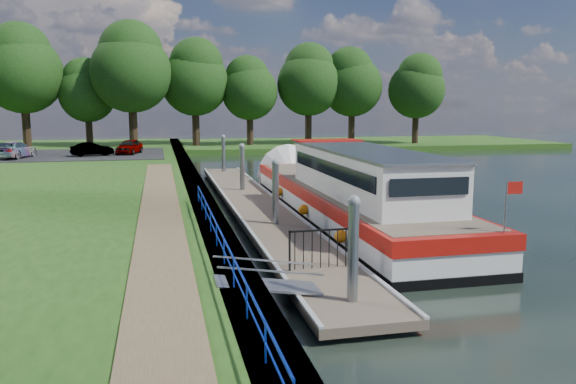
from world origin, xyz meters
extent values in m
plane|color=black|center=(0.00, 0.00, 0.00)|extent=(160.00, 160.00, 0.00)
cube|color=#473D2D|center=(-2.55, 15.00, 0.39)|extent=(1.10, 90.00, 0.78)
cube|color=#224714|center=(12.00, 52.00, 0.30)|extent=(60.00, 18.00, 0.60)
cube|color=brown|center=(-4.40, 8.00, 0.80)|extent=(1.60, 40.00, 0.05)
cube|color=black|center=(-11.00, 38.00, 0.81)|extent=(14.00, 12.00, 0.06)
cube|color=#0C2DBF|center=(-2.75, 3.00, 1.48)|extent=(0.04, 18.00, 0.04)
cube|color=#0C2DBF|center=(-2.75, 3.00, 1.12)|extent=(0.03, 18.00, 0.03)
cylinder|color=#0C2DBF|center=(-2.75, -4.00, 1.14)|extent=(0.04, 0.04, 0.72)
cylinder|color=#0C2DBF|center=(-2.75, -2.00, 1.14)|extent=(0.04, 0.04, 0.72)
cylinder|color=#0C2DBF|center=(-2.75, 0.00, 1.14)|extent=(0.04, 0.04, 0.72)
cylinder|color=#0C2DBF|center=(-2.75, 2.00, 1.14)|extent=(0.04, 0.04, 0.72)
cylinder|color=#0C2DBF|center=(-2.75, 4.00, 1.14)|extent=(0.04, 0.04, 0.72)
cylinder|color=#0C2DBF|center=(-2.75, 6.00, 1.14)|extent=(0.04, 0.04, 0.72)
cylinder|color=#0C2DBF|center=(-2.75, 8.00, 1.14)|extent=(0.04, 0.04, 0.72)
cylinder|color=#0C2DBF|center=(-2.75, 10.00, 1.14)|extent=(0.04, 0.04, 0.72)
cylinder|color=#0C2DBF|center=(-2.75, 12.00, 1.14)|extent=(0.04, 0.04, 0.72)
cube|color=brown|center=(0.00, 13.00, 0.28)|extent=(2.50, 30.00, 0.24)
cube|color=#9EA0A3|center=(0.00, 1.00, 0.05)|extent=(2.30, 5.00, 0.30)
cube|color=#9EA0A3|center=(0.00, 9.00, 0.05)|extent=(2.30, 5.00, 0.30)
cube|color=#9EA0A3|center=(0.00, 17.00, 0.05)|extent=(2.30, 5.00, 0.30)
cube|color=#9EA0A3|center=(0.00, 25.00, 0.05)|extent=(2.30, 5.00, 0.30)
cube|color=#9EA0A3|center=(1.19, 13.00, 0.43)|extent=(0.12, 30.00, 0.06)
cube|color=#9EA0A3|center=(-1.19, 13.00, 0.43)|extent=(0.12, 30.00, 0.06)
cylinder|color=gray|center=(0.00, -0.50, 1.10)|extent=(0.26, 0.26, 3.40)
sphere|color=gray|center=(0.00, -0.50, 2.80)|extent=(0.30, 0.30, 0.30)
cylinder|color=gray|center=(0.00, 8.50, 1.10)|extent=(0.26, 0.26, 3.40)
sphere|color=gray|center=(0.00, 8.50, 2.80)|extent=(0.30, 0.30, 0.30)
cylinder|color=gray|center=(0.00, 17.50, 1.10)|extent=(0.26, 0.26, 3.40)
sphere|color=gray|center=(0.00, 17.50, 2.80)|extent=(0.30, 0.30, 0.30)
cylinder|color=gray|center=(0.00, 26.50, 1.10)|extent=(0.26, 0.26, 3.40)
sphere|color=gray|center=(0.00, 26.50, 2.80)|extent=(0.30, 0.30, 0.30)
cube|color=#A5A8AD|center=(-1.85, 0.50, 0.60)|extent=(2.58, 1.00, 0.43)
cube|color=#A5A8AD|center=(-1.85, 0.02, 1.10)|extent=(2.58, 0.04, 0.41)
cube|color=#A5A8AD|center=(-1.85, 0.98, 1.10)|extent=(2.58, 0.04, 0.41)
cube|color=black|center=(-0.90, 2.20, 0.98)|extent=(0.05, 0.05, 1.15)
cube|color=black|center=(0.90, 2.20, 0.98)|extent=(0.05, 0.05, 1.15)
cube|color=black|center=(0.00, 2.20, 1.52)|extent=(1.85, 0.05, 0.05)
cube|color=black|center=(-0.75, 2.20, 0.98)|extent=(0.02, 0.02, 1.10)
cube|color=black|center=(-0.50, 2.20, 0.98)|extent=(0.02, 0.02, 1.10)
cube|color=black|center=(-0.25, 2.20, 0.98)|extent=(0.02, 0.02, 1.10)
cube|color=black|center=(0.00, 2.20, 0.98)|extent=(0.02, 0.02, 1.10)
cube|color=black|center=(0.25, 2.20, 0.98)|extent=(0.02, 0.02, 1.10)
cube|color=black|center=(0.50, 2.20, 0.98)|extent=(0.02, 0.02, 1.10)
cube|color=black|center=(0.75, 2.20, 0.98)|extent=(0.02, 0.02, 1.10)
cube|color=black|center=(3.60, 10.85, 0.02)|extent=(4.00, 20.00, 0.55)
cube|color=silver|center=(3.60, 10.85, 0.62)|extent=(3.96, 19.90, 0.65)
cube|color=#A3110B|center=(3.60, 10.85, 1.18)|extent=(4.04, 20.00, 0.48)
cube|color=brown|center=(3.60, 10.85, 1.42)|extent=(3.68, 19.20, 0.04)
cone|color=silver|center=(3.60, 21.25, 0.55)|extent=(4.00, 1.50, 4.00)
cube|color=silver|center=(3.60, 8.35, 2.30)|extent=(3.00, 11.00, 1.75)
cube|color=gray|center=(3.60, 8.35, 3.22)|extent=(3.10, 11.20, 0.10)
cube|color=black|center=(2.08, 8.35, 2.55)|extent=(0.04, 10.00, 0.55)
cube|color=black|center=(5.12, 8.35, 2.55)|extent=(0.04, 10.00, 0.55)
cube|color=black|center=(3.60, 13.90, 2.55)|extent=(2.60, 0.04, 0.55)
cube|color=black|center=(3.60, 2.80, 2.55)|extent=(2.60, 0.04, 0.55)
cube|color=#A3110B|center=(3.60, 13.55, 3.30)|extent=(3.20, 1.60, 0.06)
cylinder|color=gray|center=(5.10, 1.15, 2.15)|extent=(0.05, 0.05, 1.50)
cube|color=#A3110B|center=(5.35, 1.15, 2.70)|extent=(0.50, 0.02, 0.35)
sphere|color=orange|center=(1.48, 4.85, 0.65)|extent=(0.44, 0.44, 0.44)
sphere|color=orange|center=(1.48, 9.85, 0.65)|extent=(0.44, 0.44, 0.44)
sphere|color=orange|center=(1.48, 14.85, 0.65)|extent=(0.44, 0.44, 0.44)
imported|color=#594C47|center=(2.40, 5.29, 2.30)|extent=(0.59, 0.73, 1.72)
cylinder|color=#332316|center=(-17.49, 49.36, 2.70)|extent=(0.83, 0.83, 4.21)
sphere|color=black|center=(-17.49, 49.36, 8.08)|extent=(7.95, 7.95, 7.95)
sphere|color=black|center=(-17.71, 49.47, 10.07)|extent=(6.31, 6.31, 6.31)
cylinder|color=#332316|center=(-11.50, 49.87, 2.15)|extent=(0.70, 0.70, 3.10)
sphere|color=black|center=(-11.50, 49.87, 6.11)|extent=(5.85, 5.85, 5.85)
sphere|color=black|center=(-11.67, 50.04, 7.57)|extent=(4.65, 4.65, 4.65)
cylinder|color=#332316|center=(-6.89, 47.36, 2.75)|extent=(0.84, 0.84, 4.29)
sphere|color=black|center=(-6.89, 47.36, 8.23)|extent=(8.10, 8.10, 8.10)
sphere|color=black|center=(-6.84, 47.51, 10.25)|extent=(6.44, 6.44, 6.44)
cylinder|color=#332316|center=(-0.41, 49.36, 2.52)|extent=(0.79, 0.79, 3.83)
sphere|color=black|center=(-0.41, 49.36, 7.42)|extent=(7.24, 7.24, 7.24)
sphere|color=black|center=(-0.22, 49.13, 9.23)|extent=(5.75, 5.75, 5.75)
cylinder|color=#332316|center=(5.49, 49.09, 2.23)|extent=(0.72, 0.72, 3.26)
sphere|color=black|center=(5.49, 49.09, 6.40)|extent=(6.16, 6.16, 6.16)
sphere|color=black|center=(5.30, 49.34, 7.93)|extent=(4.89, 4.89, 4.89)
cylinder|color=#332316|center=(12.25, 49.38, 2.49)|extent=(0.78, 0.78, 3.77)
sphere|color=black|center=(12.25, 49.38, 7.31)|extent=(7.13, 7.13, 7.13)
sphere|color=black|center=(12.38, 49.62, 9.09)|extent=(5.66, 5.66, 5.66)
cylinder|color=#332316|center=(17.42, 49.40, 2.42)|extent=(0.77, 0.77, 3.65)
sphere|color=black|center=(17.42, 49.40, 7.09)|extent=(6.89, 6.89, 6.89)
sphere|color=black|center=(17.07, 49.41, 8.81)|extent=(5.47, 5.47, 5.47)
cylinder|color=#332316|center=(24.52, 47.52, 2.30)|extent=(0.74, 0.74, 3.41)
sphere|color=black|center=(24.52, 47.52, 6.66)|extent=(6.43, 6.43, 6.43)
sphere|color=black|center=(24.75, 47.30, 8.26)|extent=(5.11, 5.11, 5.11)
imported|color=#999999|center=(-6.86, 37.30, 1.47)|extent=(2.43, 3.97, 1.26)
imported|color=#999999|center=(-9.75, 35.95, 1.39)|extent=(3.53, 2.05, 1.10)
imported|color=#999999|center=(-15.49, 35.37, 1.49)|extent=(2.78, 4.82, 1.32)
camera|label=1|loc=(-4.34, -12.60, 5.01)|focal=35.00mm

